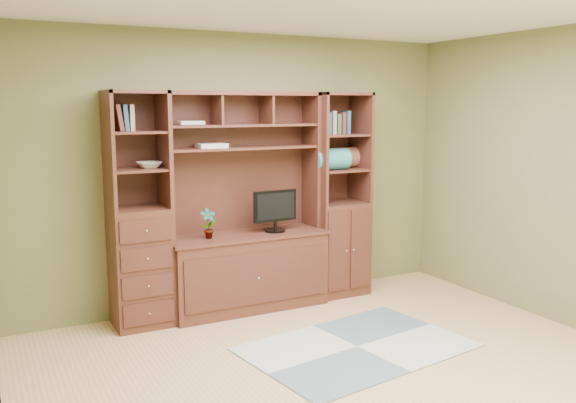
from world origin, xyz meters
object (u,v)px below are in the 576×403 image
left_tower (139,210)px  right_tower (338,195)px  monitor (275,203)px  center_hutch (247,203)px

left_tower → right_tower: 2.02m
monitor → right_tower: bearing=3.3°
center_hutch → monitor: bearing=-7.2°
center_hutch → right_tower: size_ratio=1.00×
left_tower → monitor: bearing=-3.4°
right_tower → monitor: 0.75m
right_tower → monitor: right_tower is taller
left_tower → monitor: left_tower is taller
left_tower → right_tower: size_ratio=1.00×
left_tower → right_tower: bearing=0.0°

